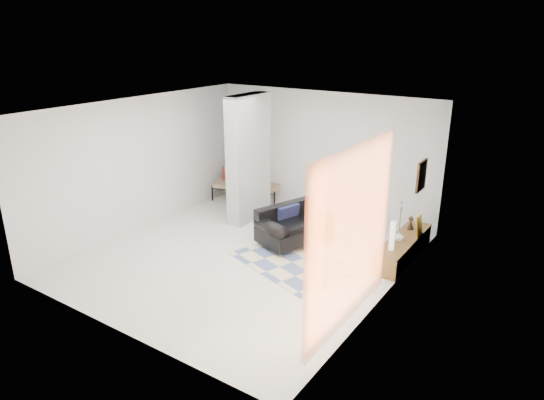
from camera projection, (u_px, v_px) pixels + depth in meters
The scene contains 17 objects.
floor at pixel (246, 255), 9.27m from camera, with size 6.00×6.00×0.00m, color white.
ceiling at pixel (243, 108), 8.35m from camera, with size 6.00×6.00×0.00m, color white.
wall_back at pixel (323, 153), 11.16m from camera, with size 6.00×6.00×0.00m, color silver.
wall_front at pixel (110, 242), 6.46m from camera, with size 6.00×6.00×0.00m, color silver.
wall_left at pixel (141, 164), 10.25m from camera, with size 6.00×6.00×0.00m, color silver.
wall_right at pixel (390, 216), 7.37m from camera, with size 6.00×6.00×0.00m, color silver.
partition_column at pixel (249, 159), 10.64m from camera, with size 0.35×1.20×2.80m, color #ACB1B4.
hallway_door at pixel (249, 157), 12.36m from camera, with size 0.85×0.06×2.04m, color beige.
curtain at pixel (353, 237), 6.49m from camera, with size 2.55×2.55×0.00m, color orange.
wall_art at pixel (421, 176), 8.52m from camera, with size 0.04×0.45×0.55m, color #3E2511.
media_console at pixel (403, 248), 9.11m from camera, with size 0.45×1.97×0.80m.
loveseat at pixel (293, 226), 9.72m from camera, with size 1.25×1.63×0.76m.
daybed at pixel (247, 183), 12.20m from camera, with size 1.79×1.15×0.77m.
area_rug at pixel (292, 263), 8.96m from camera, with size 2.14×1.43×0.01m, color beige.
cylinder_lamp at pixel (392, 236), 8.49m from camera, with size 0.10×0.10×0.54m, color white.
bronze_figurine at pixel (411, 223), 9.40m from camera, with size 0.13×0.13×0.27m, color #312316, non-canonical shape.
vase at pixel (399, 236), 8.90m from camera, with size 0.19×0.19×0.20m, color white.
Camera 1 is at (5.09, -6.70, 4.07)m, focal length 32.00 mm.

